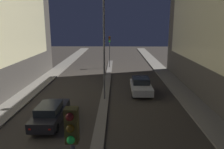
% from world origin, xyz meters
% --- Properties ---
extents(median_strip, '(0.76, 37.97, 0.15)m').
position_xyz_m(median_strip, '(0.00, 19.99, 0.07)').
color(median_strip, '#66605B').
rests_on(median_strip, ground).
extents(traffic_light_mid, '(0.32, 0.42, 4.87)m').
position_xyz_m(traffic_light_mid, '(0.00, 32.87, 3.71)').
color(traffic_light_mid, '#4C4C51').
rests_on(traffic_light_mid, median_strip).
extents(street_lamp, '(0.53, 0.53, 9.35)m').
position_xyz_m(street_lamp, '(0.00, 17.58, 6.46)').
color(street_lamp, '#4C4C51').
rests_on(street_lamp, median_strip).
extents(car_left_lane, '(1.75, 4.80, 1.50)m').
position_xyz_m(car_left_lane, '(-3.60, 12.83, 0.76)').
color(car_left_lane, black).
rests_on(car_left_lane, ground).
extents(car_right_lane, '(1.95, 4.38, 1.59)m').
position_xyz_m(car_right_lane, '(3.60, 19.80, 0.80)').
color(car_right_lane, '#B2B2B7').
rests_on(car_right_lane, ground).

